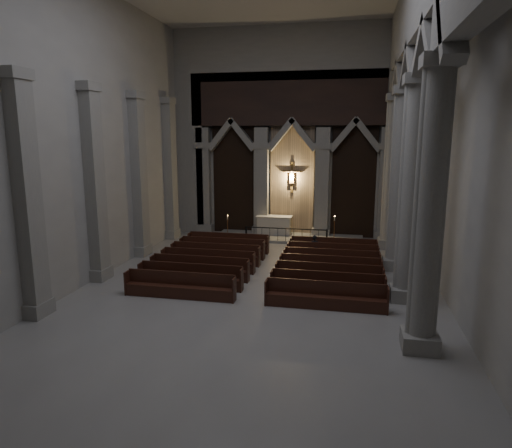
# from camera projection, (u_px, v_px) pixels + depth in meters

# --- Properties ---
(room) EXTENTS (24.00, 24.10, 12.00)m
(room) POSITION_uv_depth(u_px,v_px,m) (249.00, 85.00, 15.01)
(room) COLOR gray
(room) RESTS_ON ground
(sanctuary_wall) EXTENTS (14.00, 0.77, 12.00)m
(sanctuary_wall) POSITION_uv_depth(u_px,v_px,m) (292.00, 124.00, 26.29)
(sanctuary_wall) COLOR gray
(sanctuary_wall) RESTS_ON ground
(right_arcade) EXTENTS (1.00, 24.00, 12.00)m
(right_arcade) POSITION_uv_depth(u_px,v_px,m) (419.00, 79.00, 15.16)
(right_arcade) COLOR gray
(right_arcade) RESTS_ON ground
(left_pilasters) EXTENTS (0.60, 13.00, 8.03)m
(left_pilasters) POSITION_uv_depth(u_px,v_px,m) (119.00, 182.00, 20.43)
(left_pilasters) COLOR gray
(left_pilasters) RESTS_ON ground
(sanctuary_step) EXTENTS (8.50, 2.60, 0.15)m
(sanctuary_step) POSITION_uv_depth(u_px,v_px,m) (289.00, 237.00, 26.66)
(sanctuary_step) COLOR gray
(sanctuary_step) RESTS_ON ground
(altar) EXTENTS (2.11, 0.84, 1.07)m
(altar) POSITION_uv_depth(u_px,v_px,m) (274.00, 225.00, 27.29)
(altar) COLOR #BCB5A5
(altar) RESTS_ON sanctuary_step
(altar_rail) EXTENTS (4.62, 0.09, 0.91)m
(altar_rail) POSITION_uv_depth(u_px,v_px,m) (286.00, 233.00, 25.38)
(altar_rail) COLOR black
(altar_rail) RESTS_ON ground
(candle_stand_left) EXTENTS (0.25, 0.25, 1.45)m
(candle_stand_left) POSITION_uv_depth(u_px,v_px,m) (228.00, 233.00, 26.38)
(candle_stand_left) COLOR #925A2D
(candle_stand_left) RESTS_ON ground
(candle_stand_right) EXTENTS (0.28, 0.28, 1.63)m
(candle_stand_right) POSITION_uv_depth(u_px,v_px,m) (334.00, 237.00, 25.17)
(candle_stand_right) COLOR #925A2D
(candle_stand_right) RESTS_ON ground
(pews) EXTENTS (9.67, 7.42, 0.95)m
(pews) POSITION_uv_depth(u_px,v_px,m) (267.00, 267.00, 19.88)
(pews) COLOR black
(pews) RESTS_ON ground
(worshipper) EXTENTS (0.51, 0.39, 1.26)m
(worshipper) POSITION_uv_depth(u_px,v_px,m) (315.00, 248.00, 21.89)
(worshipper) COLOR black
(worshipper) RESTS_ON ground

